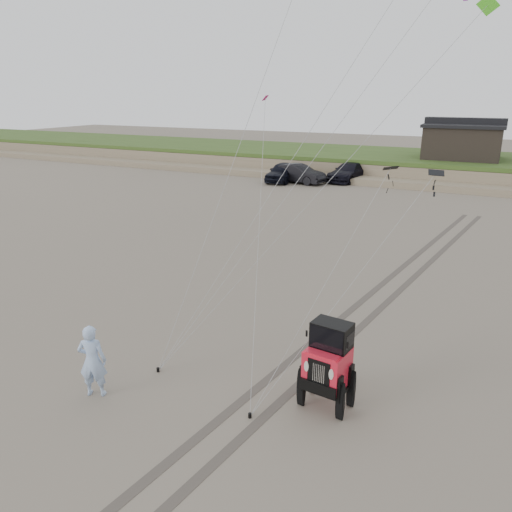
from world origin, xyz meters
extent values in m
plane|color=#6B6054|center=(0.00, 0.00, 0.00)|extent=(160.00, 160.00, 0.00)
cube|color=#7A6B54|center=(0.00, 38.00, 0.70)|extent=(160.00, 12.00, 1.40)
cube|color=#2D4719|center=(0.00, 38.00, 1.55)|extent=(160.00, 12.00, 0.35)
cube|color=#7A6B54|center=(0.00, 31.50, 0.25)|extent=(160.00, 3.50, 0.50)
cube|color=black|center=(2.00, 37.00, 3.03)|extent=(6.00, 5.00, 2.60)
cube|color=black|center=(2.00, 37.00, 4.45)|extent=(6.40, 5.40, 0.25)
cube|color=black|center=(2.00, 37.00, 4.83)|extent=(6.40, 1.20, 0.50)
imported|color=black|center=(-11.02, 28.91, 0.79)|extent=(2.11, 4.71, 1.57)
imported|color=black|center=(-9.62, 28.86, 0.76)|extent=(4.83, 2.47, 1.52)
imported|color=black|center=(-6.10, 31.56, 0.76)|extent=(3.08, 5.52, 1.51)
imported|color=#98B6EC|center=(-2.92, -1.49, 0.94)|extent=(0.81, 0.69, 1.87)
cube|color=#C8196B|center=(-3.93, 10.39, 6.88)|extent=(0.24, 0.42, 0.23)
cube|color=black|center=(2.41, 5.58, 5.00)|extent=(0.49, 0.42, 0.17)
cube|color=#54E728|center=(4.33, 7.52, 9.44)|extent=(0.68, 0.70, 0.51)
cube|color=black|center=(3.75, 5.00, 5.04)|extent=(0.45, 0.34, 0.15)
cylinder|color=black|center=(-2.18, 0.04, 0.06)|extent=(0.08, 0.08, 0.12)
cylinder|color=black|center=(0.92, -0.64, 0.06)|extent=(0.08, 0.08, 0.12)
cube|color=#4C443D|center=(1.60, 8.00, 0.00)|extent=(4.42, 29.74, 0.01)
cube|color=#4C443D|center=(2.40, 8.00, 0.00)|extent=(4.42, 29.74, 0.01)
camera|label=1|loc=(5.35, -9.29, 7.12)|focal=35.00mm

